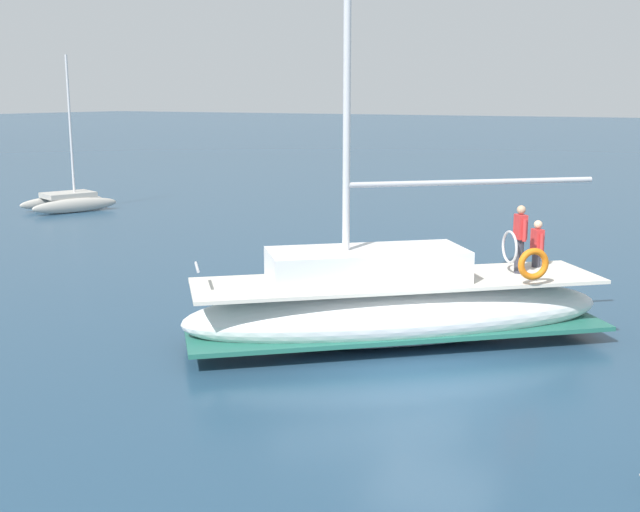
# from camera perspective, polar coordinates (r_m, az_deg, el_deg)

# --- Properties ---
(ground_plane) EXTENTS (400.00, 400.00, 0.00)m
(ground_plane) POSITION_cam_1_polar(r_m,az_deg,el_deg) (15.95, 8.16, -8.72)
(ground_plane) COLOR navy
(main_sailboat) EXTENTS (8.17, 8.77, 12.92)m
(main_sailboat) POSITION_cam_1_polar(r_m,az_deg,el_deg) (17.77, 5.38, -3.47)
(main_sailboat) COLOR white
(main_sailboat) RESTS_ON ground
(moored_sloop_far) EXTENTS (4.63, 3.34, 7.37)m
(moored_sloop_far) POSITION_cam_1_polar(r_m,az_deg,el_deg) (40.20, -17.67, 3.90)
(moored_sloop_far) COLOR #B7B2A8
(moored_sloop_far) RESTS_ON ground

